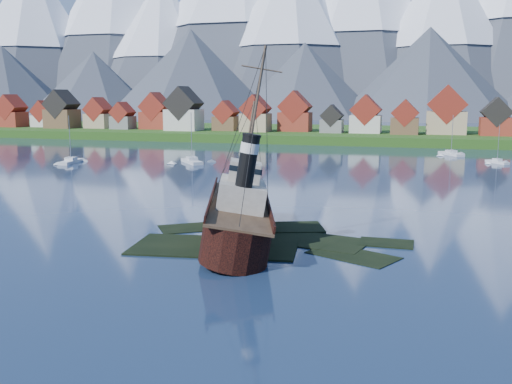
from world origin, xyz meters
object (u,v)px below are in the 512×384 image
(tugboat_wreck, at_px, (238,214))
(sailboat_c, at_px, (192,162))
(sailboat_f, at_px, (497,162))
(sailboat_e, at_px, (451,154))
(sailboat_a, at_px, (71,162))

(tugboat_wreck, height_order, sailboat_c, tugboat_wreck)
(sailboat_c, xyz_separation_m, sailboat_f, (72.43, 20.75, -0.06))
(sailboat_c, bearing_deg, sailboat_f, -24.44)
(sailboat_c, bearing_deg, sailboat_e, -8.80)
(sailboat_a, relative_size, sailboat_f, 1.22)
(sailboat_a, bearing_deg, sailboat_c, 6.48)
(sailboat_a, bearing_deg, tugboat_wreck, -53.30)
(sailboat_c, height_order, sailboat_e, sailboat_c)
(sailboat_e, bearing_deg, sailboat_f, -88.54)
(sailboat_a, distance_m, sailboat_f, 105.26)
(tugboat_wreck, height_order, sailboat_f, tugboat_wreck)
(tugboat_wreck, xyz_separation_m, sailboat_a, (-63.04, 59.97, -2.64))
(sailboat_a, xyz_separation_m, sailboat_e, (91.10, 46.76, -0.02))
(sailboat_a, bearing_deg, sailboat_e, 17.45)
(sailboat_f, bearing_deg, sailboat_e, 85.53)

